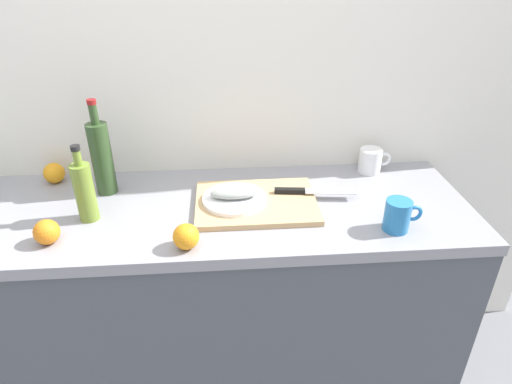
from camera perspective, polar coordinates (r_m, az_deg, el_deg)
name	(u,v)px	position (r m, az deg, el deg)	size (l,w,h in m)	color
ground_plane	(201,380)	(2.16, -7.17, -22.94)	(12.00, 12.00, 0.00)	slate
back_wall	(183,82)	(1.71, -9.46, 13.81)	(3.20, 0.05, 2.50)	white
kitchen_counter	(194,304)	(1.82, -8.06, -14.20)	(2.00, 0.60, 0.90)	#4C5159
cutting_board	(256,202)	(1.54, 0.00, -1.29)	(0.42, 0.31, 0.02)	tan
white_plate	(235,198)	(1.53, -2.80, -0.85)	(0.22, 0.22, 0.01)	white
fish_fillet	(234,192)	(1.52, -2.82, -0.01)	(0.17, 0.07, 0.04)	#999E99
chef_knife	(305,191)	(1.58, 6.31, 0.11)	(0.29, 0.06, 0.02)	silver
olive_oil_bottle	(84,191)	(1.52, -21.32, 0.16)	(0.06, 0.06, 0.26)	olive
wine_bottle	(102,157)	(1.66, -19.33, 4.29)	(0.07, 0.07, 0.35)	#2D4723
coffee_mug_1	(398,215)	(1.46, 17.90, -2.89)	(0.12, 0.08, 0.10)	#2672B2
coffee_mug_2	(371,161)	(1.81, 14.63, 3.95)	(0.13, 0.09, 0.10)	white
orange_0	(54,173)	(1.85, -24.67, 2.24)	(0.08, 0.08, 0.08)	orange
orange_1	(47,232)	(1.48, -25.46, -4.70)	(0.08, 0.08, 0.08)	orange
orange_2	(186,237)	(1.33, -9.04, -5.71)	(0.08, 0.08, 0.08)	orange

